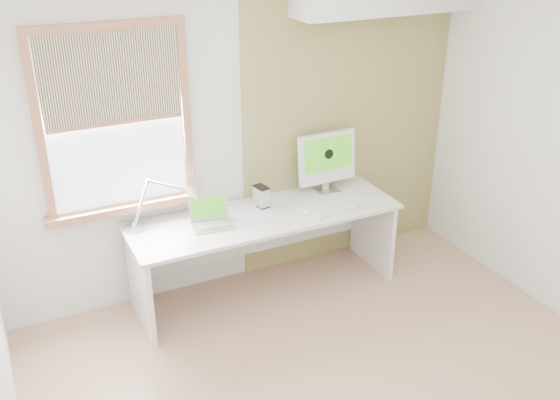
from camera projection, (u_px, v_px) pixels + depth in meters
room at (359, 222)px, 3.67m from camera, size 4.04×3.54×2.64m
accent_wall at (349, 117)px, 5.48m from camera, size 2.00×0.02×2.60m
window at (116, 123)px, 4.56m from camera, size 1.20×0.14×1.42m
desk at (262, 232)px, 5.18m from camera, size 2.20×0.70×0.73m
desk_lamp at (183, 198)px, 4.84m from camera, size 0.68×0.29×0.39m
laptop at (211, 217)px, 4.87m from camera, size 0.33×0.28×0.21m
phone_dock at (257, 200)px, 5.19m from camera, size 0.09×0.09×0.14m
external_drive at (261, 196)px, 5.15m from camera, size 0.11×0.15×0.17m
imac at (327, 159)px, 5.35m from camera, size 0.53×0.18×0.52m
keyboard at (336, 210)px, 5.09m from camera, size 0.43×0.17×0.02m
mouse at (307, 211)px, 5.06m from camera, size 0.07×0.11×0.03m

